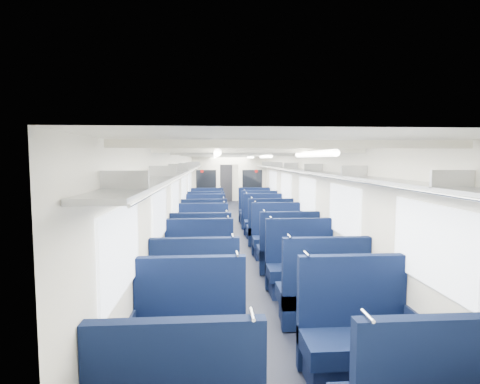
{
  "coord_description": "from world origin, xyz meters",
  "views": [
    {
      "loc": [
        -0.59,
        -10.73,
        2.2
      ],
      "look_at": [
        0.24,
        1.1,
        1.16
      ],
      "focal_mm": 28.13,
      "sensor_mm": 36.0,
      "label": 1
    }
  ],
  "objects_px": {
    "seat_8": "(201,255)",
    "seat_15": "(264,223)",
    "seat_5": "(322,297)",
    "seat_14": "(205,224)",
    "seat_3": "(356,341)",
    "seat_18": "(207,213)",
    "seat_9": "(287,253)",
    "seat_4": "(196,298)",
    "seat_16": "(206,217)",
    "seat_19": "(255,212)",
    "seat_2": "(190,343)",
    "seat_10": "(203,241)",
    "seat_11": "(277,240)",
    "seat_17": "(259,216)",
    "seat_12": "(204,231)",
    "seat_6": "(199,271)",
    "end_door": "(225,182)",
    "seat_13": "(270,230)",
    "bulkhead": "(229,185)",
    "seat_7": "(301,270)"
  },
  "relations": [
    {
      "from": "seat_14",
      "to": "seat_19",
      "type": "bearing_deg",
      "value": 54.21
    },
    {
      "from": "seat_6",
      "to": "seat_16",
      "type": "xyz_separation_m",
      "value": [
        0.0,
        5.64,
        0.0
      ]
    },
    {
      "from": "bulkhead",
      "to": "seat_17",
      "type": "distance_m",
      "value": 2.76
    },
    {
      "from": "seat_5",
      "to": "seat_15",
      "type": "relative_size",
      "value": 1.0
    },
    {
      "from": "seat_16",
      "to": "seat_18",
      "type": "distance_m",
      "value": 1.03
    },
    {
      "from": "seat_8",
      "to": "seat_15",
      "type": "bearing_deg",
      "value": 64.63
    },
    {
      "from": "seat_5",
      "to": "seat_14",
      "type": "height_order",
      "value": "same"
    },
    {
      "from": "seat_14",
      "to": "seat_17",
      "type": "relative_size",
      "value": 1.0
    },
    {
      "from": "seat_8",
      "to": "seat_10",
      "type": "distance_m",
      "value": 1.22
    },
    {
      "from": "seat_3",
      "to": "seat_12",
      "type": "relative_size",
      "value": 1.0
    },
    {
      "from": "bulkhead",
      "to": "seat_11",
      "type": "bearing_deg",
      "value": -82.13
    },
    {
      "from": "seat_9",
      "to": "seat_4",
      "type": "bearing_deg",
      "value": -126.49
    },
    {
      "from": "seat_8",
      "to": "seat_16",
      "type": "xyz_separation_m",
      "value": [
        0.0,
        4.65,
        0.0
      ]
    },
    {
      "from": "seat_3",
      "to": "seat_19",
      "type": "height_order",
      "value": "same"
    },
    {
      "from": "seat_4",
      "to": "seat_19",
      "type": "distance_m",
      "value": 8.12
    },
    {
      "from": "seat_16",
      "to": "seat_17",
      "type": "xyz_separation_m",
      "value": [
        1.66,
        0.09,
        0.0
      ]
    },
    {
      "from": "seat_9",
      "to": "seat_10",
      "type": "distance_m",
      "value": 2.03
    },
    {
      "from": "seat_2",
      "to": "seat_16",
      "type": "xyz_separation_m",
      "value": [
        0.0,
        8.07,
        0.0
      ]
    },
    {
      "from": "seat_7",
      "to": "seat_11",
      "type": "xyz_separation_m",
      "value": [
        0.0,
        2.3,
        0.0
      ]
    },
    {
      "from": "seat_13",
      "to": "bulkhead",
      "type": "bearing_deg",
      "value": 99.72
    },
    {
      "from": "seat_7",
      "to": "seat_18",
      "type": "xyz_separation_m",
      "value": [
        -1.66,
        6.75,
        0.0
      ]
    },
    {
      "from": "seat_10",
      "to": "seat_11",
      "type": "distance_m",
      "value": 1.66
    },
    {
      "from": "seat_14",
      "to": "seat_18",
      "type": "relative_size",
      "value": 1.0
    },
    {
      "from": "seat_4",
      "to": "seat_9",
      "type": "bearing_deg",
      "value": 53.51
    },
    {
      "from": "seat_2",
      "to": "seat_4",
      "type": "distance_m",
      "value": 1.22
    },
    {
      "from": "seat_10",
      "to": "seat_15",
      "type": "height_order",
      "value": "same"
    },
    {
      "from": "seat_13",
      "to": "seat_5",
      "type": "bearing_deg",
      "value": -90.0
    },
    {
      "from": "seat_7",
      "to": "seat_12",
      "type": "distance_m",
      "value": 3.85
    },
    {
      "from": "seat_4",
      "to": "seat_14",
      "type": "xyz_separation_m",
      "value": [
        0.0,
        5.65,
        0.0
      ]
    },
    {
      "from": "seat_10",
      "to": "seat_17",
      "type": "height_order",
      "value": "same"
    },
    {
      "from": "seat_2",
      "to": "seat_4",
      "type": "relative_size",
      "value": 1.0
    },
    {
      "from": "seat_6",
      "to": "seat_19",
      "type": "xyz_separation_m",
      "value": [
        1.66,
        6.74,
        0.0
      ]
    },
    {
      "from": "seat_2",
      "to": "seat_12",
      "type": "distance_m",
      "value": 5.82
    },
    {
      "from": "seat_18",
      "to": "seat_12",
      "type": "bearing_deg",
      "value": -90.0
    },
    {
      "from": "seat_4",
      "to": "seat_3",
      "type": "bearing_deg",
      "value": -37.66
    },
    {
      "from": "seat_16",
      "to": "seat_19",
      "type": "height_order",
      "value": "same"
    },
    {
      "from": "seat_10",
      "to": "seat_18",
      "type": "height_order",
      "value": "same"
    },
    {
      "from": "seat_3",
      "to": "seat_10",
      "type": "relative_size",
      "value": 1.0
    },
    {
      "from": "seat_14",
      "to": "seat_15",
      "type": "distance_m",
      "value": 1.66
    },
    {
      "from": "end_door",
      "to": "seat_2",
      "type": "relative_size",
      "value": 1.6
    },
    {
      "from": "seat_5",
      "to": "seat_6",
      "type": "bearing_deg",
      "value": 142.1
    },
    {
      "from": "end_door",
      "to": "seat_6",
      "type": "bearing_deg",
      "value": -93.48
    },
    {
      "from": "seat_3",
      "to": "seat_10",
      "type": "bearing_deg",
      "value": 109.46
    },
    {
      "from": "seat_9",
      "to": "seat_19",
      "type": "distance_m",
      "value": 5.7
    },
    {
      "from": "seat_8",
      "to": "seat_16",
      "type": "relative_size",
      "value": 1.0
    },
    {
      "from": "seat_16",
      "to": "seat_4",
      "type": "bearing_deg",
      "value": -90.0
    },
    {
      "from": "seat_10",
      "to": "seat_18",
      "type": "distance_m",
      "value": 4.46
    },
    {
      "from": "seat_3",
      "to": "seat_18",
      "type": "distance_m",
      "value": 9.31
    },
    {
      "from": "end_door",
      "to": "seat_16",
      "type": "distance_m",
      "value": 8.07
    },
    {
      "from": "seat_11",
      "to": "seat_16",
      "type": "bearing_deg",
      "value": 115.87
    }
  ]
}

